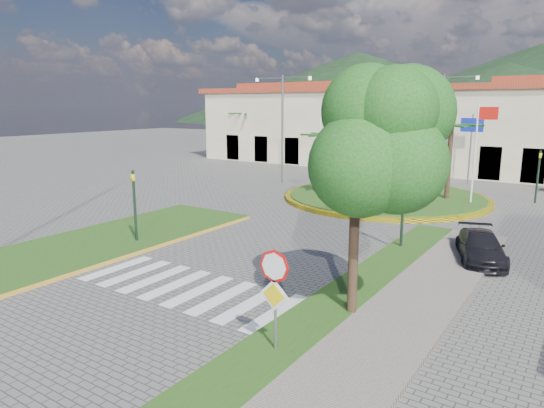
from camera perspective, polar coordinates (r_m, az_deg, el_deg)
The scene contains 21 objects.
ground at distance 14.08m, azimuth -21.93°, elevation -14.02°, with size 160.00×160.00×0.00m, color #62605D.
sidewalk_right at distance 11.66m, azimuth 5.16°, elevation -18.40°, with size 4.00×28.00×0.15m, color gray.
verge_right at distance 12.19m, azimuth -0.01°, elevation -16.83°, with size 1.60×28.00×0.18m, color #254D16.
median_left at distance 22.32m, azimuth -18.77°, elevation -4.06°, with size 5.00×14.00×0.18m, color #254D16.
crosswalk at distance 16.41m, azimuth -10.24°, elevation -9.58°, with size 8.00×3.00×0.01m, color silver.
roundabout_island at distance 31.36m, azimuth 13.17°, elevation 0.84°, with size 12.70×12.70×6.00m.
stop_sign at distance 11.39m, azimuth 0.31°, elevation -9.50°, with size 0.80×0.11×2.65m.
deciduous_tree at distance 13.03m, azimuth 10.05°, elevation 8.28°, with size 3.60×3.60×6.80m.
traffic_light_left at distance 21.21m, azimuth -15.88°, elevation 0.46°, with size 0.15×0.18×3.20m.
traffic_light_right at distance 20.30m, azimuth 15.18°, elevation 0.01°, with size 0.15×0.18×3.20m.
traffic_light_far at distance 33.25m, azimuth 28.85°, elevation 3.39°, with size 0.18×0.15×3.20m.
direction_sign_west at distance 40.03m, azimuth 15.31°, elevation 7.88°, with size 1.60×0.14×5.20m.
direction_sign_east at distance 38.73m, azimuth 22.38°, elevation 7.30°, with size 1.60×0.14×5.20m.
street_lamp_centre at distance 38.19m, azimuth 19.23°, elevation 8.94°, with size 4.80×0.16×8.00m.
street_lamp_west at distance 36.70m, azimuth 1.23°, elevation 9.49°, with size 4.80×0.16×8.00m.
building_left at distance 51.31m, azimuth 5.01°, elevation 9.42°, with size 23.32×9.54×8.05m.
hill_far_west at distance 161.03m, azimuth 9.97°, elevation 13.34°, with size 140.00×140.00×22.00m, color black.
hill_near_back at distance 138.48m, azimuth 25.74°, elevation 11.44°, with size 110.00×110.00×16.00m, color black.
white_van at distance 45.04m, azimuth 12.54°, elevation 4.75°, with size 2.24×4.85×1.35m, color white.
car_dark_a at distance 39.44m, azimuth 14.44°, elevation 3.65°, with size 1.52×3.77×1.29m, color black.
car_side_right at distance 20.20m, azimuth 23.34°, elevation -4.66°, with size 1.56×3.83×1.11m, color black.
Camera 1 is at (10.76, -6.90, 5.91)m, focal length 32.00 mm.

